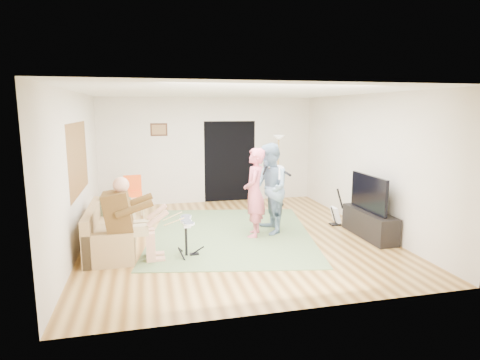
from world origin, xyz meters
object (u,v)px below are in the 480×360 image
(drum_kit, at_px, (186,240))
(torchiere_lamp, at_px, (278,158))
(singer, at_px, (254,193))
(dining_chair, at_px, (134,203))
(tv_cabinet, at_px, (369,224))
(sofa, at_px, (108,235))
(guitar_spare, at_px, (336,215))
(guitarist, at_px, (269,189))
(television, at_px, (369,193))

(drum_kit, relative_size, torchiere_lamp, 0.37)
(singer, relative_size, dining_chair, 1.79)
(dining_chair, relative_size, tv_cabinet, 0.67)
(singer, distance_m, tv_cabinet, 2.27)
(drum_kit, distance_m, tv_cabinet, 3.51)
(sofa, relative_size, guitar_spare, 2.40)
(dining_chair, xyz_separation_m, tv_cabinet, (4.38, -2.44, -0.09))
(guitarist, xyz_separation_m, torchiere_lamp, (0.92, 2.18, 0.33))
(guitar_spare, height_order, television, television)
(dining_chair, distance_m, television, 5.00)
(guitar_spare, relative_size, torchiere_lamp, 0.44)
(drum_kit, xyz_separation_m, singer, (1.38, 0.78, 0.56))
(guitarist, bearing_deg, sofa, -82.95)
(torchiere_lamp, xyz_separation_m, dining_chair, (-3.51, -0.42, -0.87))
(sofa, xyz_separation_m, singer, (2.66, 0.13, 0.59))
(drum_kit, height_order, guitarist, guitarist)
(dining_chair, bearing_deg, guitarist, -42.16)
(dining_chair, bearing_deg, sofa, -109.06)
(drum_kit, relative_size, television, 0.56)
(dining_chair, bearing_deg, torchiere_lamp, -1.08)
(guitarist, bearing_deg, guitar_spare, 99.10)
(sofa, bearing_deg, television, -4.87)
(singer, xyz_separation_m, dining_chair, (-2.26, 1.90, -0.51))
(tv_cabinet, bearing_deg, torchiere_lamp, 107.05)
(drum_kit, xyz_separation_m, tv_cabinet, (3.50, 0.25, -0.03))
(guitar_spare, height_order, torchiere_lamp, torchiere_lamp)
(sofa, height_order, torchiere_lamp, torchiere_lamp)
(tv_cabinet, xyz_separation_m, television, (-0.05, 0.00, 0.60))
(guitar_spare, bearing_deg, guitarist, -172.84)
(singer, bearing_deg, drum_kit, -40.74)
(guitarist, bearing_deg, television, 70.86)
(sofa, bearing_deg, singer, 2.84)
(television, bearing_deg, torchiere_lamp, 106.13)
(guitarist, distance_m, dining_chair, 3.18)
(guitarist, height_order, torchiere_lamp, guitarist)
(sofa, bearing_deg, guitarist, 5.11)
(drum_kit, bearing_deg, television, 4.09)
(dining_chair, height_order, television, television)
(guitarist, height_order, tv_cabinet, guitarist)
(drum_kit, xyz_separation_m, guitar_spare, (3.24, 1.11, -0.06))
(sofa, bearing_deg, dining_chair, 78.83)
(guitar_spare, relative_size, tv_cabinet, 0.56)
(guitarist, xyz_separation_m, guitar_spare, (1.53, 0.19, -0.66))
(drum_kit, height_order, guitar_spare, guitar_spare)
(drum_kit, height_order, dining_chair, dining_chair)
(tv_cabinet, bearing_deg, television, 180.00)
(singer, distance_m, torchiere_lamp, 2.66)
(television, bearing_deg, guitar_spare, 103.90)
(torchiere_lamp, relative_size, television, 1.52)
(singer, relative_size, torchiere_lamp, 0.96)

